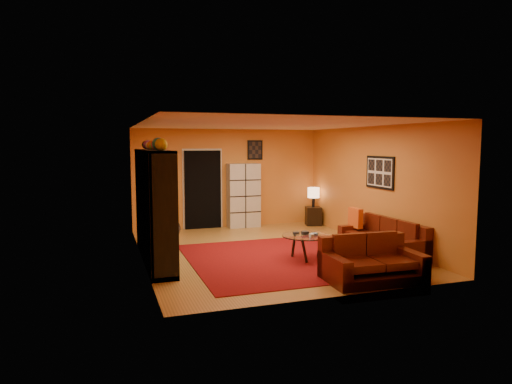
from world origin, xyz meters
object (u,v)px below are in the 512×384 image
object	(u,v)px
side_table	(313,216)
sofa	(385,240)
bowl_chair	(164,230)
table_lamp	(314,193)
loveseat	(370,262)
tv	(157,209)
coffee_table	(306,238)
storage_cabinet	(244,195)
entertainment_unit	(154,206)

from	to	relation	value
side_table	sofa	bearing A→B (deg)	-91.93
sofa	bowl_chair	size ratio (longest dim) A/B	2.69
side_table	table_lamp	world-z (taller)	table_lamp
loveseat	tv	bearing A→B (deg)	54.82
sofa	side_table	bearing A→B (deg)	85.62
coffee_table	storage_cabinet	world-z (taller)	storage_cabinet
coffee_table	table_lamp	bearing A→B (deg)	61.94
sofa	bowl_chair	world-z (taller)	sofa
coffee_table	bowl_chair	xyz separation A→B (m)	(-2.40, 2.24, -0.10)
entertainment_unit	storage_cabinet	bearing A→B (deg)	46.67
entertainment_unit	storage_cabinet	xyz separation A→B (m)	(2.64, 2.80, -0.20)
side_table	bowl_chair	bearing A→B (deg)	-165.36
entertainment_unit	loveseat	bearing A→B (deg)	-37.15
bowl_chair	side_table	size ratio (longest dim) A/B	1.50
storage_cabinet	side_table	distance (m)	2.01
loveseat	bowl_chair	world-z (taller)	loveseat
entertainment_unit	table_lamp	distance (m)	5.15
bowl_chair	tv	bearing A→B (deg)	-102.33
coffee_table	side_table	distance (m)	3.78
bowl_chair	side_table	xyz separation A→B (m)	(4.18, 1.09, -0.07)
entertainment_unit	loveseat	distance (m)	4.07
bowl_chair	side_table	bearing A→B (deg)	14.64
sofa	loveseat	xyz separation A→B (m)	(-1.22, -1.37, -0.00)
loveseat	storage_cabinet	size ratio (longest dim) A/B	0.93
tv	sofa	distance (m)	4.54
sofa	loveseat	world-z (taller)	same
entertainment_unit	loveseat	world-z (taller)	entertainment_unit
sofa	tv	bearing A→B (deg)	163.90
sofa	storage_cabinet	xyz separation A→B (m)	(-1.77, 3.84, 0.56)
table_lamp	tv	bearing A→B (deg)	-151.48
tv	bowl_chair	xyz separation A→B (m)	(0.29, 1.34, -0.65)
sofa	table_lamp	size ratio (longest dim) A/B	3.78
entertainment_unit	sofa	size ratio (longest dim) A/B	1.49
entertainment_unit	tv	world-z (taller)	entertainment_unit
side_table	coffee_table	bearing A→B (deg)	-118.06
sofa	bowl_chair	bearing A→B (deg)	147.01
table_lamp	coffee_table	bearing A→B (deg)	-118.06
entertainment_unit	storage_cabinet	world-z (taller)	entertainment_unit
loveseat	coffee_table	world-z (taller)	loveseat
storage_cabinet	side_table	world-z (taller)	storage_cabinet
coffee_table	table_lamp	distance (m)	3.81
tv	storage_cabinet	world-z (taller)	storage_cabinet
entertainment_unit	storage_cabinet	size ratio (longest dim) A/B	1.77
side_table	table_lamp	size ratio (longest dim) A/B	0.94
storage_cabinet	table_lamp	world-z (taller)	storage_cabinet
tv	side_table	distance (m)	5.14
tv	side_table	xyz separation A→B (m)	(4.47, 2.43, -0.72)
coffee_table	storage_cabinet	distance (m)	3.71
entertainment_unit	side_table	size ratio (longest dim) A/B	6.00
sofa	side_table	world-z (taller)	sofa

